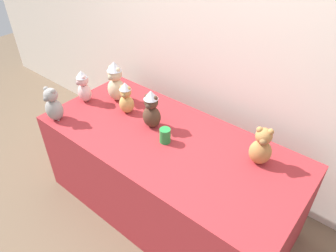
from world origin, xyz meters
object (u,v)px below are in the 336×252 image
display_table (168,175)px  party_cup_green (165,135)px  teddy_bear_blush (84,86)px  teddy_bear_cocoa (151,109)px  teddy_bear_sand (116,82)px  teddy_bear_ash (53,105)px  teddy_bear_caramel (261,147)px  teddy_bear_honey (126,98)px

display_table → party_cup_green: party_cup_green is taller
display_table → teddy_bear_blush: (-0.88, -0.04, 0.51)m
teddy_bear_cocoa → party_cup_green: bearing=-36.9°
teddy_bear_sand → party_cup_green: teddy_bear_sand is taller
teddy_bear_cocoa → party_cup_green: 0.23m
teddy_bear_ash → teddy_bear_caramel: same height
teddy_bear_sand → teddy_bear_honey: bearing=-25.9°
teddy_bear_honey → teddy_bear_caramel: (1.09, 0.13, -0.00)m
teddy_bear_sand → party_cup_green: 0.71m
teddy_bear_blush → teddy_bear_honey: size_ratio=1.05×
display_table → party_cup_green: 0.43m
teddy_bear_sand → teddy_bear_honey: teddy_bear_sand is taller
party_cup_green → teddy_bear_honey: bearing=168.8°
teddy_bear_honey → teddy_bear_cocoa: 0.28m
teddy_bear_honey → teddy_bear_caramel: bearing=-17.4°
teddy_bear_ash → party_cup_green: size_ratio=2.57×
display_table → teddy_bear_cocoa: (-0.20, 0.05, 0.52)m
display_table → teddy_bear_blush: 1.02m
teddy_bear_blush → teddy_bear_cocoa: teddy_bear_cocoa is taller
teddy_bear_blush → teddy_bear_ash: bearing=-72.9°
teddy_bear_sand → teddy_bear_honey: size_ratio=1.31×
teddy_bear_caramel → teddy_bear_sand: bearing=160.8°
teddy_bear_blush → teddy_bear_ash: teddy_bear_blush is taller
teddy_bear_blush → teddy_bear_caramel: (1.49, 0.24, -0.01)m
teddy_bear_cocoa → party_cup_green: teddy_bear_cocoa is taller
teddy_bear_sand → teddy_bear_caramel: (1.30, 0.05, -0.04)m
teddy_bear_blush → teddy_bear_caramel: 1.51m
display_table → teddy_bear_honey: bearing=172.7°
teddy_bear_ash → party_cup_green: 0.90m
teddy_bear_blush → teddy_bear_honey: 0.41m
teddy_bear_blush → teddy_bear_caramel: teddy_bear_blush is taller
display_table → teddy_bear_ash: teddy_bear_ash is taller
teddy_bear_ash → party_cup_green: (0.84, 0.33, -0.08)m
teddy_bear_honey → teddy_bear_caramel: size_ratio=0.96×
display_table → teddy_bear_caramel: bearing=17.6°
display_table → teddy_bear_cocoa: teddy_bear_cocoa is taller
teddy_bear_honey → teddy_bear_ash: teddy_bear_ash is taller
teddy_bear_sand → teddy_bear_ash: 0.53m
teddy_bear_ash → teddy_bear_caramel: bearing=9.8°
teddy_bear_caramel → party_cup_green: bearing=178.8°
teddy_bear_honey → teddy_bear_ash: bearing=-154.7°
teddy_bear_ash → teddy_bear_sand: bearing=61.4°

